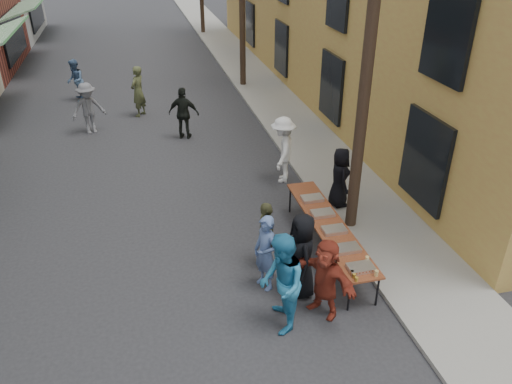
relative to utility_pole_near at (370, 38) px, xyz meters
name	(u,v)px	position (x,y,z in m)	size (l,w,h in m)	color
ground	(189,350)	(-4.30, -3.00, -4.50)	(120.00, 120.00, 0.00)	#28282B
sidewalk	(258,84)	(0.70, 12.00, -4.45)	(2.20, 60.00, 0.10)	gray
utility_pole_near	(370,38)	(0.00, 0.00, 0.00)	(0.26, 0.26, 9.00)	#2D2116
serving_table	(329,225)	(-0.93, -0.85, -3.79)	(0.70, 4.00, 0.75)	#5E2E16
catering_tray_sausage	(361,268)	(-0.93, -2.50, -3.71)	(0.50, 0.33, 0.08)	maroon
catering_tray_foil_b	(347,248)	(-0.93, -1.85, -3.71)	(0.50, 0.33, 0.08)	#B2B2B7
catering_tray_buns	(334,230)	(-0.93, -1.15, -3.71)	(0.50, 0.33, 0.08)	tan
catering_tray_foil_d	(323,213)	(-0.93, -0.45, -3.71)	(0.50, 0.33, 0.08)	#B2B2B7
catering_tray_buns_end	(312,198)	(-0.93, 0.25, -3.71)	(0.50, 0.33, 0.08)	tan
condiment_jar_a	(356,279)	(-1.15, -2.80, -3.71)	(0.07, 0.07, 0.08)	#A57F26
condiment_jar_b	(354,276)	(-1.15, -2.70, -3.71)	(0.07, 0.07, 0.08)	#A57F26
condiment_jar_c	(352,273)	(-1.15, -2.60, -3.71)	(0.07, 0.07, 0.08)	#A57F26
cup_stack	(376,273)	(-0.73, -2.75, -3.69)	(0.08, 0.08, 0.12)	tan
guest_front_a	(302,255)	(-1.94, -1.98, -3.61)	(0.87, 0.57, 1.78)	black
guest_front_b	(266,253)	(-2.57, -1.64, -3.69)	(0.59, 0.39, 1.63)	#556FA5
guest_front_c	(282,284)	(-2.59, -2.82, -3.52)	(0.95, 0.74, 1.95)	teal
guest_front_d	(283,150)	(-0.90, 2.79, -3.55)	(1.22, 0.70, 1.89)	white
guest_front_e	(266,235)	(-2.38, -0.97, -3.72)	(0.91, 0.38, 1.55)	brown
guest_queue_back	(325,278)	(-1.70, -2.64, -3.69)	(1.49, 0.48, 1.61)	maroon
server	(340,177)	(0.05, 0.96, -3.62)	(0.76, 0.50, 1.56)	black
passerby_left	(88,108)	(-6.35, 7.87, -3.61)	(1.15, 0.66, 1.78)	slate
passerby_mid	(184,113)	(-3.22, 6.61, -3.62)	(1.03, 0.43, 1.76)	black
passerby_right	(138,91)	(-4.62, 9.23, -3.56)	(0.69, 0.45, 1.89)	#4C522F
passerby_far	(75,81)	(-7.03, 11.67, -3.66)	(0.82, 0.64, 1.68)	#4E6D97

